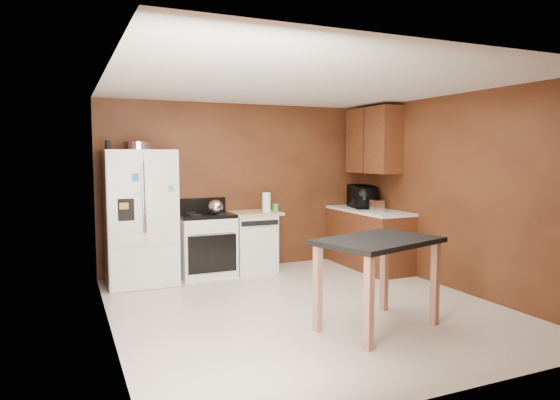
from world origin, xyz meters
TOP-DOWN VIEW (x-y plane):
  - floor at (0.00, 0.00)m, footprint 4.50×4.50m
  - ceiling at (0.00, 0.00)m, footprint 4.50×4.50m
  - wall_back at (0.00, 2.25)m, footprint 4.20×0.00m
  - wall_front at (0.00, -2.25)m, footprint 4.20×0.00m
  - wall_left at (-2.10, 0.00)m, footprint 0.00×4.50m
  - wall_right at (2.10, 0.00)m, footprint 0.00×4.50m
  - roasting_pan at (-1.56, 1.85)m, footprint 0.40×0.40m
  - pen_cup at (-1.94, 1.75)m, footprint 0.08×0.08m
  - kettle at (-0.54, 1.77)m, footprint 0.21×0.21m
  - paper_towel at (0.26, 1.84)m, footprint 0.13×0.13m
  - green_canister at (0.47, 2.00)m, footprint 0.12×0.12m
  - toaster at (1.75, 1.17)m, footprint 0.17×0.25m
  - microwave at (1.83, 1.70)m, footprint 0.52×0.66m
  - refrigerator at (-1.55, 1.86)m, footprint 0.90×0.80m
  - gas_range at (-0.64, 1.92)m, footprint 0.76×0.68m
  - dishwasher at (0.08, 1.95)m, footprint 0.78×0.63m
  - right_cabinets at (1.84, 1.48)m, footprint 0.63×1.58m
  - island at (0.35, -0.87)m, footprint 1.38×1.11m

SIDE VIEW (x-z plane):
  - floor at x=0.00m, z-range 0.00..0.00m
  - dishwasher at x=0.08m, z-range 0.01..0.90m
  - gas_range at x=-0.64m, z-range -0.09..1.01m
  - island at x=0.35m, z-range 0.31..1.22m
  - refrigerator at x=-1.55m, z-range 0.00..1.80m
  - right_cabinets at x=1.84m, z-range -0.32..2.13m
  - green_canister at x=0.47m, z-range 0.89..0.99m
  - toaster at x=1.75m, z-range 0.90..1.07m
  - kettle at x=-0.54m, z-range 0.90..1.11m
  - paper_towel at x=0.26m, z-range 0.89..1.18m
  - microwave at x=1.83m, z-range 0.90..1.22m
  - wall_back at x=0.00m, z-range -0.85..3.35m
  - wall_front at x=0.00m, z-range -0.85..3.35m
  - wall_left at x=-2.10m, z-range -1.00..3.50m
  - wall_right at x=2.10m, z-range -1.00..3.50m
  - roasting_pan at x=-1.56m, z-range 1.80..1.90m
  - pen_cup at x=-1.94m, z-range 1.80..1.92m
  - ceiling at x=0.00m, z-range 2.50..2.50m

